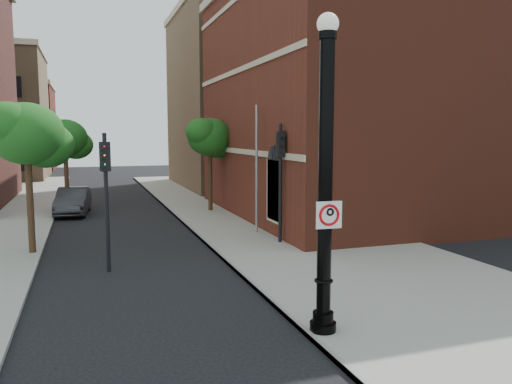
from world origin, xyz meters
name	(u,v)px	position (x,y,z in m)	size (l,w,h in m)	color
ground	(208,337)	(0.00, 0.00, 0.00)	(120.00, 120.00, 0.00)	black
sidewalk_right	(288,232)	(6.00, 10.00, 0.06)	(8.00, 60.00, 0.12)	gray
curb_edge	(200,237)	(2.05, 10.00, 0.07)	(0.10, 60.00, 0.14)	gray
brick_wall_building	(424,100)	(16.00, 14.00, 6.26)	(22.30, 16.30, 12.50)	maroon
bg_building_red	(1,129)	(-12.00, 58.00, 5.00)	(12.00, 12.00, 10.00)	maroon
bg_building_tan_b	(307,103)	(16.00, 30.00, 7.00)	(22.00, 14.00, 14.00)	#927350
lamppost	(325,192)	(2.39, -0.72, 3.14)	(0.58, 0.58, 6.81)	black
no_parking_sign	(329,215)	(2.40, -0.89, 2.69)	(0.58, 0.08, 0.58)	white
parked_car	(73,201)	(-3.10, 18.60, 0.73)	(1.54, 4.43, 1.46)	#2A2B2F
traffic_signal_left	(106,179)	(-1.79, 6.08, 2.97)	(0.34, 0.39, 4.40)	black
traffic_signal_right	(281,164)	(4.80, 7.90, 3.21)	(0.32, 0.40, 4.76)	black
utility_pole	(257,171)	(4.55, 10.05, 2.79)	(0.11, 0.11, 5.58)	#999999
street_tree_a	(28,135)	(-4.26, 9.22, 4.31)	(3.03, 2.74, 5.47)	#342215
street_tree_b	(66,139)	(-3.37, 19.33, 4.07)	(2.87, 2.59, 5.17)	#342215
street_tree_c	(210,138)	(4.19, 16.91, 4.13)	(2.90, 2.62, 5.23)	#342215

